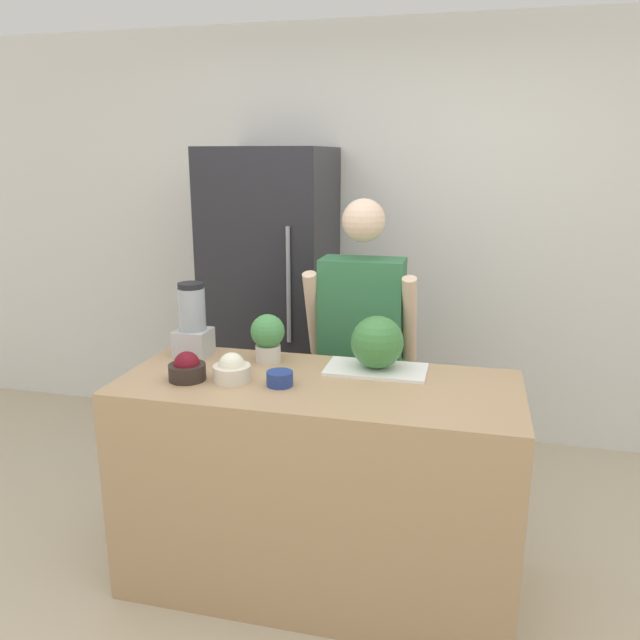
% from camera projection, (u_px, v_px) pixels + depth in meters
% --- Properties ---
extents(ground_plane, '(14.00, 14.00, 0.00)m').
position_uv_depth(ground_plane, '(297.00, 633.00, 2.44)').
color(ground_plane, beige).
extents(wall_back, '(8.00, 0.06, 2.60)m').
position_uv_depth(wall_back, '(381.00, 237.00, 4.00)').
color(wall_back, white).
rests_on(wall_back, ground_plane).
extents(counter_island, '(1.62, 0.68, 0.92)m').
position_uv_depth(counter_island, '(318.00, 484.00, 2.64)').
color(counter_island, tan).
rests_on(counter_island, ground_plane).
extents(refrigerator, '(0.71, 0.71, 1.86)m').
position_uv_depth(refrigerator, '(273.00, 302.00, 3.87)').
color(refrigerator, '#232328').
rests_on(refrigerator, ground_plane).
extents(person, '(0.55, 0.26, 1.61)m').
position_uv_depth(person, '(361.00, 356.00, 3.16)').
color(person, '#333338').
rests_on(person, ground_plane).
extents(cutting_board, '(0.43, 0.23, 0.01)m').
position_uv_depth(cutting_board, '(376.00, 369.00, 2.65)').
color(cutting_board, white).
rests_on(cutting_board, counter_island).
extents(watermelon, '(0.22, 0.22, 0.22)m').
position_uv_depth(watermelon, '(377.00, 342.00, 2.62)').
color(watermelon, '#3D7F3D').
rests_on(watermelon, cutting_board).
extents(bowl_cherries, '(0.15, 0.15, 0.12)m').
position_uv_depth(bowl_cherries, '(187.00, 369.00, 2.54)').
color(bowl_cherries, '#2D231E').
rests_on(bowl_cherries, counter_island).
extents(bowl_cream, '(0.15, 0.15, 0.12)m').
position_uv_depth(bowl_cream, '(232.00, 370.00, 2.52)').
color(bowl_cream, beige).
rests_on(bowl_cream, counter_island).
extents(bowl_small_blue, '(0.11, 0.11, 0.06)m').
position_uv_depth(bowl_small_blue, '(280.00, 379.00, 2.48)').
color(bowl_small_blue, navy).
rests_on(bowl_small_blue, counter_island).
extents(blender, '(0.15, 0.15, 0.34)m').
position_uv_depth(blender, '(193.00, 323.00, 2.82)').
color(blender, '#B7B7BC').
rests_on(blender, counter_island).
extents(potted_plant, '(0.15, 0.15, 0.21)m').
position_uv_depth(potted_plant, '(268.00, 336.00, 2.74)').
color(potted_plant, beige).
rests_on(potted_plant, counter_island).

